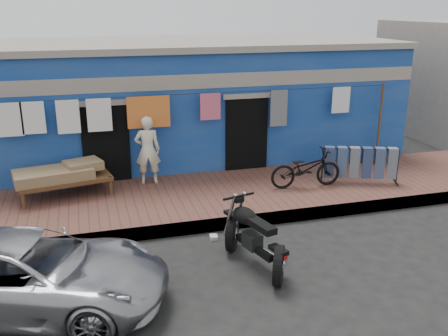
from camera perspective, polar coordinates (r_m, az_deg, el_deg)
The scene contains 14 objects.
ground at distance 8.81m, azimuth 3.64°, elevation -11.05°, with size 80.00×80.00×0.00m, color black.
sidewalk at distance 11.36m, azimuth -1.39°, elevation -3.42°, with size 28.00×3.00×0.25m, color brown.
curb at distance 10.07m, azimuth 0.71°, elevation -6.32°, with size 28.00×0.10×0.25m, color gray.
building at distance 14.70m, azimuth -5.39°, elevation 7.79°, with size 12.20×5.20×3.36m.
clothesline at distance 11.87m, azimuth -7.41°, elevation 5.93°, with size 10.06×0.06×2.10m.
car at distance 7.93m, azimuth -21.55°, elevation -11.05°, with size 1.89×4.17×1.17m, color #AFAEB3.
seated_person at distance 11.82m, azimuth -8.73°, elevation 2.03°, with size 0.58×0.39×1.62m, color beige.
bicycle at distance 11.66m, azimuth 9.35°, elevation 0.40°, with size 0.59×1.67×1.08m, color black.
motorcycle at distance 8.54m, azimuth 3.46°, elevation -7.72°, with size 1.06×1.87×1.14m, color black, non-canonical shape.
charpoy at distance 11.57m, azimuth -17.74°, elevation -1.39°, with size 2.23×1.36×0.70m, color brown, non-canonical shape.
jeans_rack at distance 12.28m, azimuth 15.27°, elevation 0.41°, with size 1.86×0.99×0.89m, color black, non-canonical shape.
litter_a at distance 10.01m, azimuth 5.14°, elevation -7.10°, with size 0.16×0.13×0.07m, color silver.
litter_b at distance 9.64m, azimuth 1.85°, elevation -8.04°, with size 0.17×0.13×0.08m, color silver.
litter_c at distance 9.69m, azimuth -1.19°, elevation -7.91°, with size 0.18×0.14×0.07m, color silver.
Camera 1 is at (-2.63, -7.24, 4.27)m, focal length 40.00 mm.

